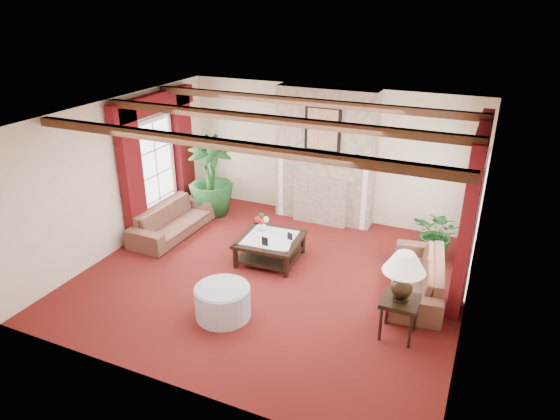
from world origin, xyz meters
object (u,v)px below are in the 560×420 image
at_px(potted_palm, 211,193).
at_px(coffee_table, 270,249).
at_px(ottoman, 223,302).
at_px(sofa_right, 418,270).
at_px(side_table, 398,317).
at_px(sofa_left, 173,215).

bearing_deg(potted_palm, coffee_table, -33.88).
height_order(potted_palm, ottoman, potted_palm).
height_order(potted_palm, coffee_table, potted_palm).
height_order(sofa_right, side_table, sofa_right).
xyz_separation_m(sofa_left, ottoman, (2.24, -1.98, -0.15)).
bearing_deg(sofa_right, side_table, -10.00).
height_order(sofa_left, side_table, sofa_left).
distance_m(side_table, ottoman, 2.48).
bearing_deg(side_table, sofa_right, 88.18).
xyz_separation_m(potted_palm, coffee_table, (1.98, -1.33, -0.25)).
bearing_deg(sofa_right, ottoman, -61.73).
bearing_deg(coffee_table, sofa_right, -3.08).
xyz_separation_m(sofa_right, side_table, (-0.04, -1.23, -0.09)).
relative_size(sofa_left, sofa_right, 0.98).
height_order(sofa_right, ottoman, sofa_right).
relative_size(potted_palm, side_table, 3.23).
relative_size(sofa_left, potted_palm, 1.05).
distance_m(potted_palm, ottoman, 3.73).
relative_size(side_table, ottoman, 0.72).
relative_size(coffee_table, ottoman, 1.31).
xyz_separation_m(side_table, ottoman, (-2.41, -0.57, -0.06)).
bearing_deg(sofa_left, ottoman, -130.57).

